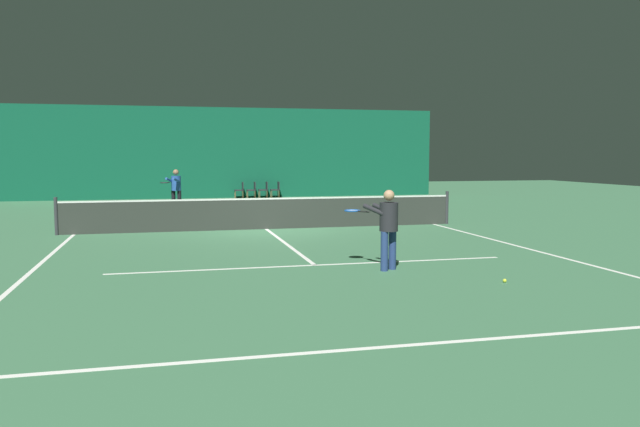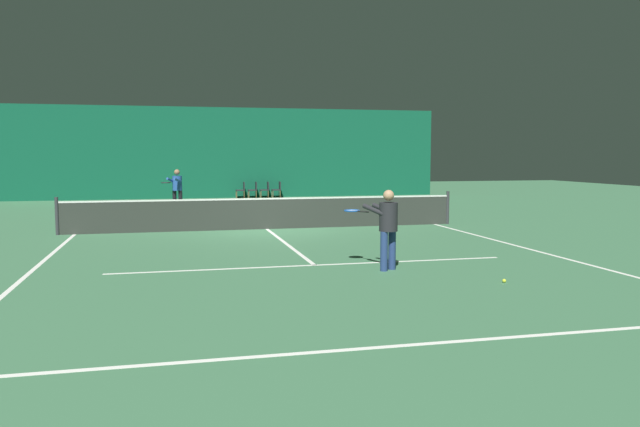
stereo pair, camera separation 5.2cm
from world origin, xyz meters
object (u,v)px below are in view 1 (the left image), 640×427
tennis_net (266,212)px  courtside_chair_2 (264,189)px  courtside_chair_0 (240,189)px  player_near (387,223)px  courtside_chair_1 (252,189)px  player_far (176,187)px  courtside_chair_3 (276,188)px  tennis_ball (505,281)px

tennis_net → courtside_chair_2: bearing=81.5°
tennis_net → courtside_chair_0: bearing=86.7°
player_near → courtside_chair_1: player_near is taller
tennis_net → player_far: (-2.57, 7.00, 0.46)m
courtside_chair_3 → tennis_net: bearing=-11.1°
courtside_chair_0 → courtside_chair_2: bearing=90.0°
courtside_chair_3 → tennis_ball: 22.50m
courtside_chair_2 → courtside_chair_3: 0.63m
player_far → courtside_chair_2: size_ratio=1.98×
player_near → player_far: 14.73m
player_near → courtside_chair_0: 20.84m
courtside_chair_0 → courtside_chair_3: size_ratio=1.00×
player_near → courtside_chair_3: (1.41, 20.83, -0.43)m
courtside_chair_1 → tennis_ball: size_ratio=12.73×
player_far → tennis_ball: bearing=46.2°
player_near → player_far: player_far is taller
tennis_net → courtside_chair_3: bearing=78.9°
courtside_chair_2 → player_far: bearing=-34.9°
courtside_chair_0 → tennis_ball: bearing=5.3°
courtside_chair_1 → courtside_chair_2: bearing=90.0°
courtside_chair_1 → courtside_chair_3: (1.26, 0.00, 0.00)m
courtside_chair_2 → tennis_ball: courtside_chair_2 is taller
courtside_chair_0 → courtside_chair_1: size_ratio=1.00×
tennis_net → courtside_chair_2: tennis_net is taller
courtside_chair_1 → courtside_chair_0: bearing=-90.0°
player_near → courtside_chair_0: bearing=-29.5°
courtside_chair_0 → courtside_chair_1: (0.63, 0.00, 0.00)m
player_far → tennis_ball: player_far is taller
tennis_net → courtside_chair_2: (2.04, 13.60, -0.03)m
courtside_chair_1 → courtside_chair_3: bearing=90.0°
tennis_net → player_near: (1.25, -7.23, 0.41)m
courtside_chair_2 → courtside_chair_3: bearing=90.0°
courtside_chair_2 → courtside_chair_0: bearing=-90.0°
tennis_net → player_near: 7.35m
courtside_chair_3 → tennis_ball: courtside_chair_3 is taller
player_far → courtside_chair_2: player_far is taller
courtside_chair_0 → courtside_chair_2: (1.26, 0.00, 0.00)m
courtside_chair_2 → courtside_chair_1: bearing=-90.0°
player_near → tennis_ball: size_ratio=23.90×
tennis_ball → player_near: bearing=134.3°
courtside_chair_0 → courtside_chair_2: same height
player_far → courtside_chair_3: (5.23, 6.60, -0.48)m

